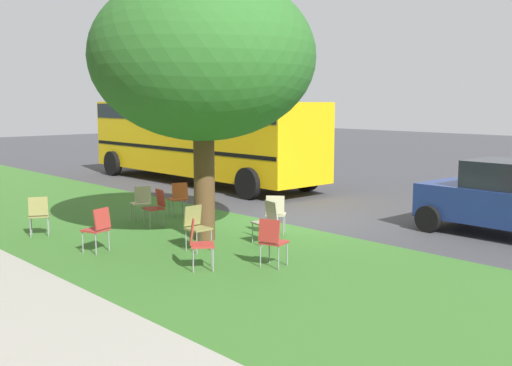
{
  "coord_description": "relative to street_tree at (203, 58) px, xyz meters",
  "views": [
    {
      "loc": [
        -10.18,
        10.5,
        2.93
      ],
      "look_at": [
        -0.19,
        1.35,
        1.11
      ],
      "focal_mm": 43.2,
      "sensor_mm": 36.0,
      "label": 1
    }
  ],
  "objects": [
    {
      "name": "chair_5",
      "position": [
        2.51,
        -1.12,
        -3.28
      ],
      "size": [
        0.52,
        0.52,
        0.88
      ],
      "color": "#C64C1E",
      "rests_on": "ground"
    },
    {
      "name": "grass_verge",
      "position": [
        0.0,
        0.54,
        -3.79
      ],
      "size": [
        48.0,
        6.0,
        0.01
      ],
      "primitive_type": "cube",
      "color": "#3D752D",
      "rests_on": "ground"
    },
    {
      "name": "chair_2",
      "position": [
        -1.16,
        -0.72,
        -3.28
      ],
      "size": [
        0.49,
        0.5,
        0.88
      ],
      "color": "#ADA393",
      "rests_on": "ground"
    },
    {
      "name": "street_tree",
      "position": [
        0.0,
        0.0,
        0.0
      ],
      "size": [
        4.63,
        4.63,
        5.52
      ],
      "color": "brown",
      "rests_on": "ground"
    },
    {
      "name": "chair_9",
      "position": [
        2.58,
        -0.06,
        -3.28
      ],
      "size": [
        0.51,
        0.51,
        0.88
      ],
      "color": "beige",
      "rests_on": "ground"
    },
    {
      "name": "ground",
      "position": [
        0.0,
        -2.66,
        -3.8
      ],
      "size": [
        80.0,
        80.0,
        0.0
      ],
      "primitive_type": "plane",
      "color": "#424247"
    },
    {
      "name": "parked_car",
      "position": [
        -4.23,
        -5.03,
        -2.96
      ],
      "size": [
        3.7,
        1.92,
        1.65
      ],
      "color": "navy",
      "rests_on": "ground"
    },
    {
      "name": "chair_7",
      "position": [
        -0.66,
        -1.45,
        -3.28
      ],
      "size": [
        0.59,
        0.59,
        0.88
      ],
      "color": "beige",
      "rests_on": "ground"
    },
    {
      "name": "chair_3",
      "position": [
        2.68,
        2.46,
        -3.28
      ],
      "size": [
        0.56,
        0.55,
        0.88
      ],
      "color": "olive",
      "rests_on": "ground"
    },
    {
      "name": "chair_8",
      "position": [
        -2.55,
        0.48,
        -3.28
      ],
      "size": [
        0.52,
        0.53,
        0.88
      ],
      "color": "#B7332D",
      "rests_on": "ground"
    },
    {
      "name": "school_bus",
      "position": [
        7.36,
        -5.51,
        -2.04
      ],
      "size": [
        10.4,
        2.8,
        2.88
      ],
      "color": "yellow",
      "rests_on": "ground"
    },
    {
      "name": "chair_1",
      "position": [
        1.81,
        0.02,
        -3.28
      ],
      "size": [
        0.48,
        0.49,
        0.88
      ],
      "color": "#B7332D",
      "rests_on": "ground"
    },
    {
      "name": "chair_6",
      "position": [
        -1.79,
        1.53,
        -3.28
      ],
      "size": [
        0.58,
        0.58,
        0.88
      ],
      "color": "#B7332D",
      "rests_on": "ground"
    },
    {
      "name": "chair_0",
      "position": [
        0.5,
        2.21,
        -3.28
      ],
      "size": [
        0.53,
        0.53,
        0.88
      ],
      "color": "#B7332D",
      "rests_on": "ground"
    },
    {
      "name": "chair_4",
      "position": [
        -0.63,
        0.7,
        -3.28
      ],
      "size": [
        0.43,
        0.43,
        0.88
      ],
      "color": "olive",
      "rests_on": "ground"
    }
  ]
}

